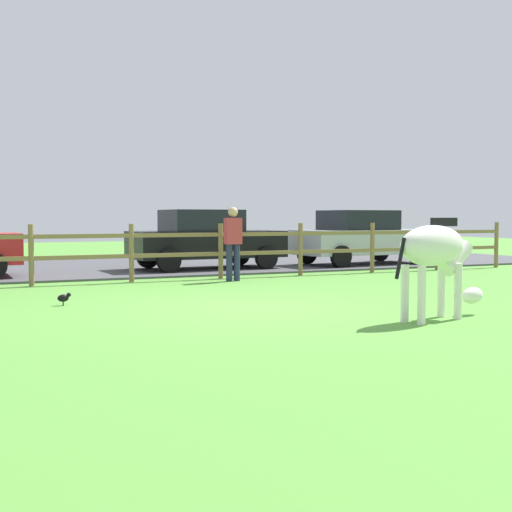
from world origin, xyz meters
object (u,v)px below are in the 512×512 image
Objects in this scene: zebra at (436,253)px; parked_car_silver at (361,237)px; parked_car_black at (205,239)px; visitor_near_fence at (233,240)px; crow_on_grass at (64,298)px.

parked_car_silver is at bearing 61.90° from zebra.
zebra is 9.62m from parked_car_black.
parked_car_black reaches higher than zebra.
parked_car_black is at bearing 80.37° from visitor_near_fence.
parked_car_silver is (4.99, 9.34, -0.08)m from zebra.
zebra is at bearing -118.10° from parked_car_silver.
visitor_near_fence is (4.11, 2.73, 0.78)m from crow_on_grass.
parked_car_silver is 2.50× the size of visitor_near_fence.
crow_on_grass is 0.05× the size of parked_car_black.
parked_car_silver and parked_car_black have the same top height.
zebra is 10.59m from parked_car_silver.
visitor_near_fence reaches higher than parked_car_silver.
parked_car_silver is at bearing 30.74° from crow_on_grass.
zebra is 0.47× the size of parked_car_black.
zebra is 8.88× the size of crow_on_grass.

